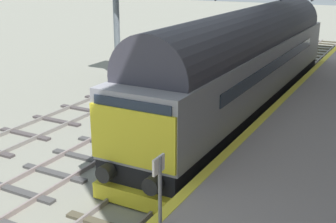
{
  "coord_description": "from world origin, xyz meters",
  "views": [
    {
      "loc": [
        6.1,
        -11.86,
        6.36
      ],
      "look_at": [
        0.2,
        -0.92,
        2.32
      ],
      "focal_mm": 47.88,
      "sensor_mm": 36.0,
      "label": 1
    }
  ],
  "objects": [
    {
      "name": "diesel_locomotive",
      "position": [
        0.0,
        6.61,
        2.48
      ],
      "size": [
        2.74,
        18.8,
        4.68
      ],
      "color": "black",
      "rests_on": "ground"
    },
    {
      "name": "track_adjacent_west",
      "position": [
        -3.29,
        0.0,
        0.06
      ],
      "size": [
        2.5,
        60.0,
        0.15
      ],
      "color": "gray",
      "rests_on": "ground"
    },
    {
      "name": "platform_number_sign",
      "position": [
        1.96,
        -4.56,
        2.12
      ],
      "size": [
        0.1,
        0.44,
        1.65
      ],
      "color": "slate",
      "rests_on": "station_platform"
    },
    {
      "name": "ground_plane",
      "position": [
        0.0,
        0.0,
        0.0
      ],
      "size": [
        140.0,
        140.0,
        0.0
      ],
      "primitive_type": "plane",
      "color": "gray",
      "rests_on": "ground"
    },
    {
      "name": "station_platform",
      "position": [
        3.6,
        0.0,
        0.5
      ],
      "size": [
        4.0,
        44.0,
        1.01
      ],
      "color": "gray",
      "rests_on": "ground"
    },
    {
      "name": "track_main",
      "position": [
        0.0,
        0.0,
        0.05
      ],
      "size": [
        2.5,
        60.0,
        0.15
      ],
      "color": "gray",
      "rests_on": "ground"
    },
    {
      "name": "track_adjacent_far_west",
      "position": [
        -6.73,
        -0.0,
        0.06
      ],
      "size": [
        2.5,
        60.0,
        0.15
      ],
      "color": "gray",
      "rests_on": "ground"
    }
  ]
}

